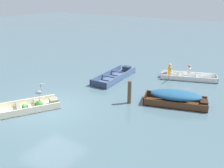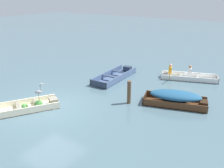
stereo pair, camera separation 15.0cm
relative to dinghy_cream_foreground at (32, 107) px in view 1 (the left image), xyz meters
The scene contains 7 objects.
ground_plane 0.80m from the dinghy_cream_foreground, 46.59° to the left, with size 80.00×80.00×0.00m, color #47606B.
dinghy_cream_foreground is the anchor object (origin of this frame).
skiff_slate_blue_near_moored 5.77m from the dinghy_cream_foreground, 81.65° to the left, with size 1.24×3.62×0.38m.
skiff_dark_varnish_mid_moored 6.60m from the dinghy_cream_foreground, 37.72° to the left, with size 3.06×1.88×0.67m.
rowboat_white_with_crew 9.02m from the dinghy_cream_foreground, 60.67° to the left, with size 3.40×2.45×0.88m.
heron_on_dinghy 0.85m from the dinghy_cream_foreground, 27.68° to the left, with size 0.38×0.37×0.84m.
mooring_post 4.48m from the dinghy_cream_foreground, 41.89° to the left, with size 0.18×0.18×1.11m, color brown.
Camera 1 is at (7.97, -7.06, 4.98)m, focal length 40.00 mm.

